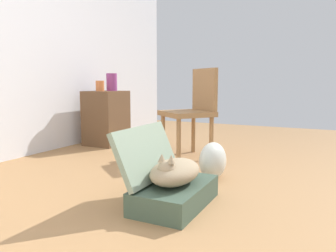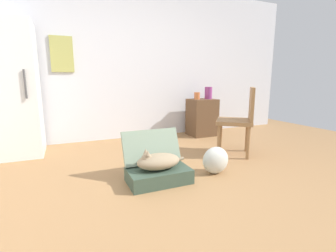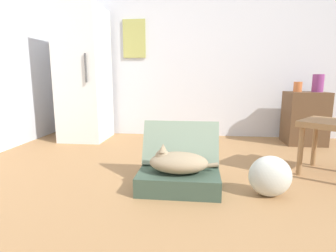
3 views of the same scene
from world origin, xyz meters
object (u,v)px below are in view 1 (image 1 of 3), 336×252
object	(u,v)px
vase_tall	(100,86)
vase_short	(112,82)
suitcase_base	(175,195)
chair	(193,108)
cat	(175,171)
side_table	(106,118)
plastic_bag_white	(213,161)

from	to	relation	value
vase_tall	vase_short	xyz separation A→B (m)	(0.24, -0.00, 0.05)
suitcase_base	chair	size ratio (longest dim) A/B	0.67
vase_tall	chair	world-z (taller)	chair
cat	side_table	xyz separation A→B (m)	(1.51, 1.65, 0.11)
side_table	chair	bearing A→B (deg)	-97.17
vase_tall	chair	distance (m)	1.24
suitcase_base	vase_tall	size ratio (longest dim) A/B	4.87
cat	chair	world-z (taller)	chair
vase_tall	vase_short	distance (m)	0.24
chair	suitcase_base	bearing A→B (deg)	-33.52
plastic_bag_white	vase_tall	xyz separation A→B (m)	(0.73, 1.67, 0.58)
plastic_bag_white	chair	distance (m)	0.90
suitcase_base	plastic_bag_white	bearing A→B (deg)	-2.27
plastic_bag_white	cat	bearing A→B (deg)	177.72
vase_short	chair	bearing A→B (deg)	-102.60
side_table	plastic_bag_white	bearing A→B (deg)	-116.65
side_table	chair	size ratio (longest dim) A/B	0.73
suitcase_base	chair	world-z (taller)	chair
suitcase_base	cat	distance (m)	0.15
suitcase_base	vase_short	bearing A→B (deg)	45.46
cat	vase_tall	size ratio (longest dim) A/B	4.11
plastic_bag_white	vase_tall	distance (m)	1.92
suitcase_base	chair	xyz separation A→B (m)	(1.35, 0.43, 0.43)
plastic_bag_white	side_table	distance (m)	1.89
suitcase_base	vase_tall	bearing A→B (deg)	49.99
suitcase_base	cat	bearing A→B (deg)	177.11
cat	vase_short	world-z (taller)	vase_short
vase_short	suitcase_base	bearing A→B (deg)	-134.54
cat	plastic_bag_white	world-z (taller)	cat
cat	plastic_bag_white	size ratio (longest dim) A/B	1.72
plastic_bag_white	chair	bearing A→B (deg)	33.27
side_table	vase_short	bearing A→B (deg)	-4.54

